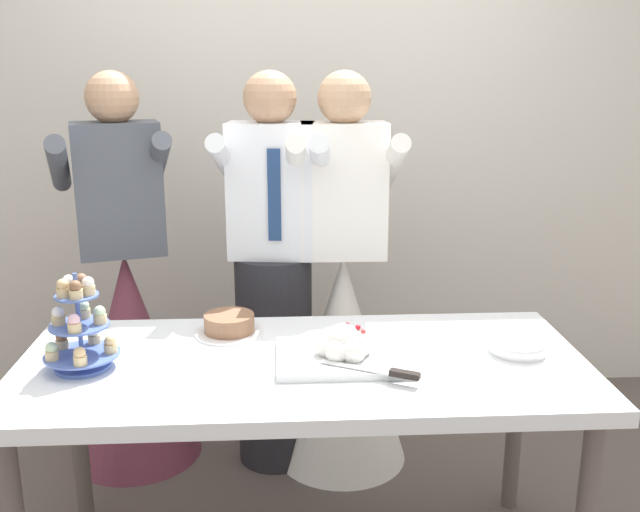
# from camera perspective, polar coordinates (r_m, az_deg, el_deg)

# --- Properties ---
(rear_wall) EXTENTS (5.20, 0.10, 2.90)m
(rear_wall) POSITION_cam_1_polar(r_m,az_deg,el_deg) (3.59, -2.29, 11.43)
(rear_wall) COLOR beige
(rear_wall) RESTS_ON ground_plane
(dessert_table) EXTENTS (1.80, 0.80, 0.78)m
(dessert_table) POSITION_cam_1_polar(r_m,az_deg,el_deg) (2.31, -1.38, -9.99)
(dessert_table) COLOR silver
(dessert_table) RESTS_ON ground_plane
(cupcake_stand) EXTENTS (0.23, 0.23, 0.31)m
(cupcake_stand) POSITION_cam_1_polar(r_m,az_deg,el_deg) (2.30, -18.68, -5.56)
(cupcake_stand) COLOR #4C66B2
(cupcake_stand) RESTS_ON dessert_table
(main_cake_tray) EXTENTS (0.42, 0.37, 0.13)m
(main_cake_tray) POSITION_cam_1_polar(r_m,az_deg,el_deg) (2.26, 1.95, -7.51)
(main_cake_tray) COLOR silver
(main_cake_tray) RESTS_ON dessert_table
(plate_stack) EXTENTS (0.19, 0.19, 0.05)m
(plate_stack) POSITION_cam_1_polar(r_m,az_deg,el_deg) (2.42, 15.54, -6.80)
(plate_stack) COLOR white
(plate_stack) RESTS_ON dessert_table
(round_cake) EXTENTS (0.24, 0.24, 0.07)m
(round_cake) POSITION_cam_1_polar(r_m,az_deg,el_deg) (2.50, -7.27, -5.51)
(round_cake) COLOR white
(round_cake) RESTS_ON dessert_table
(person_groom) EXTENTS (0.51, 0.53, 1.66)m
(person_groom) POSITION_cam_1_polar(r_m,az_deg,el_deg) (2.98, -3.74, -3.18)
(person_groom) COLOR #232328
(person_groom) RESTS_ON ground_plane
(person_bride) EXTENTS (0.56, 0.56, 1.66)m
(person_bride) POSITION_cam_1_polar(r_m,az_deg,el_deg) (3.03, 1.80, -6.13)
(person_bride) COLOR white
(person_bride) RESTS_ON ground_plane
(person_guest) EXTENTS (0.59, 0.59, 1.66)m
(person_guest) POSITION_cam_1_polar(r_m,az_deg,el_deg) (3.16, -15.01, -5.74)
(person_guest) COLOR brown
(person_guest) RESTS_ON ground_plane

